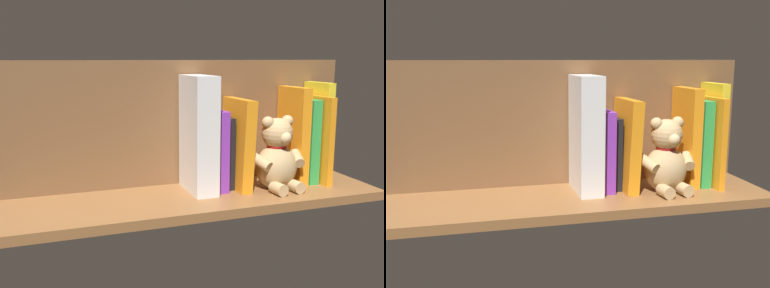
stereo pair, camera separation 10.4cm
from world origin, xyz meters
TOP-DOWN VIEW (x-y plane):
  - ground_plane at (0.00, 0.00)cm, footprint 92.38×26.22cm
  - shelf_back_panel at (0.00, -10.86)cm, footprint 92.38×1.50cm
  - book_0 at (-37.24, -4.16)cm, footprint 2.20×11.09cm
  - book_1 at (-34.93, -2.01)cm, footprint 1.58×15.40cm
  - book_2 at (-32.36, -3.46)cm, footprint 2.77×12.51cm
  - book_3 at (-29.29, -3.43)cm, footprint 2.59×12.57cm
  - teddy_bear at (-21.51, 2.27)cm, footprint 14.82×12.46cm
  - book_4 at (-12.93, -2.58)cm, footprint 3.73×14.27cm
  - book_5 at (-10.14, -4.65)cm, footprint 1.89×10.12cm
  - book_6 at (-7.30, -3.71)cm, footprint 2.95×12.00cm
  - dictionary_thick_white at (-2.59, -2.63)cm, footprint 5.62×13.96cm

SIDE VIEW (x-z plane):
  - ground_plane at x=0.00cm, z-range -2.20..0.00cm
  - teddy_bear at x=-21.51cm, z-range -1.10..17.26cm
  - book_5 at x=-10.14cm, z-range 0.00..17.88cm
  - book_6 at x=-7.30cm, z-range 0.00..19.73cm
  - book_2 at x=-32.36cm, z-range 0.00..21.80cm
  - book_4 at x=-12.93cm, z-range -0.05..22.41cm
  - book_1 at x=-34.93cm, z-range 0.00..22.62cm
  - book_3 at x=-29.29cm, z-range 0.00..24.86cm
  - book_0 at x=-37.24cm, z-range 0.00..25.88cm
  - dictionary_thick_white at x=-2.59cm, z-range 0.00..28.20cm
  - shelf_back_panel at x=0.00cm, z-range 0.00..31.68cm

